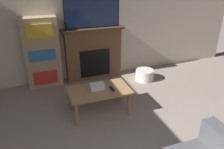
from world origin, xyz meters
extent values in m
cube|color=beige|center=(0.00, 4.10, 1.35)|extent=(6.98, 0.06, 2.70)
cube|color=brown|center=(0.08, 3.96, 0.52)|extent=(1.15, 0.22, 1.05)
cube|color=black|center=(0.08, 3.84, 0.37)|extent=(0.63, 0.01, 0.58)
cube|color=#4C331E|center=(0.08, 3.94, 1.07)|extent=(1.25, 0.28, 0.04)
cube|color=black|center=(0.08, 3.94, 1.40)|extent=(1.09, 0.03, 0.63)
cube|color=#19284C|center=(0.08, 3.92, 1.40)|extent=(1.05, 0.01, 0.59)
cube|color=#A87A4C|center=(-0.19, 2.65, 0.40)|extent=(0.96, 0.56, 0.03)
cylinder|color=#A87A4C|center=(-0.60, 2.43, 0.19)|extent=(0.05, 0.05, 0.39)
cylinder|color=#A87A4C|center=(0.23, 2.43, 0.19)|extent=(0.05, 0.05, 0.39)
cylinder|color=#A87A4C|center=(-0.60, 2.87, 0.19)|extent=(0.05, 0.05, 0.39)
cylinder|color=#A87A4C|center=(0.23, 2.87, 0.19)|extent=(0.05, 0.05, 0.39)
cube|color=white|center=(-0.21, 2.67, 0.47)|extent=(0.22, 0.12, 0.10)
cube|color=black|center=(0.00, 2.59, 0.43)|extent=(0.04, 0.15, 0.02)
cube|color=tan|center=(-0.94, 3.94, 0.68)|extent=(0.65, 0.26, 1.36)
cube|color=red|center=(-0.94, 3.79, 0.23)|extent=(0.44, 0.03, 0.26)
cube|color=#2D70B7|center=(-0.94, 3.79, 0.68)|extent=(0.47, 0.03, 0.19)
cube|color=gold|center=(-0.94, 3.79, 1.13)|extent=(0.46, 0.03, 0.26)
cylinder|color=silver|center=(1.05, 3.48, 0.11)|extent=(0.38, 0.38, 0.22)
camera|label=1|loc=(-1.00, -0.23, 2.08)|focal=35.00mm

